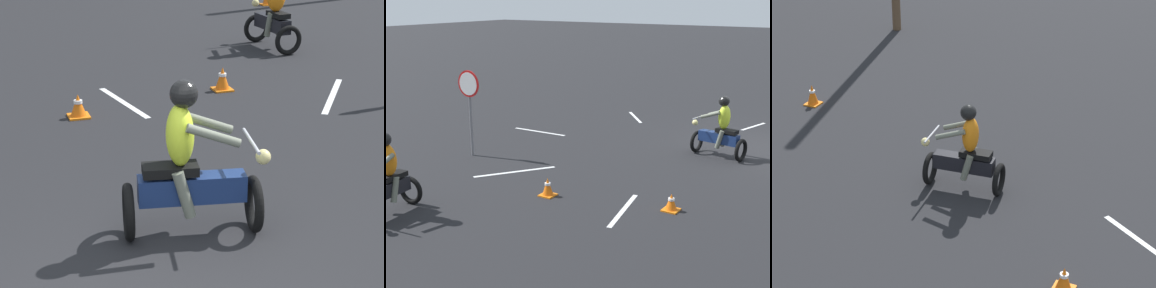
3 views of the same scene
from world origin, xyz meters
The scene contains 4 objects.
motorcycle_rider_background centered at (5.02, 8.77, 0.73)m, with size 0.79×1.54×1.66m.
traffic_cone_mid_center centered at (2.97, 6.26, 0.19)m, with size 0.32×0.32×0.40m.
traffic_cone_mid_left centered at (6.95, 13.44, 0.23)m, with size 0.32×0.32×0.47m.
lane_stripe_ne centered at (4.59, 5.38, 0.00)m, with size 0.10×2.05×0.01m, color silver.
Camera 3 is at (-5.55, 3.89, 6.88)m, focal length 70.00 mm.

